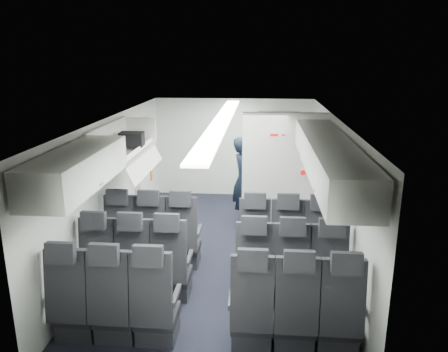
% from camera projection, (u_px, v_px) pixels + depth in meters
% --- Properties ---
extents(cabin_shell, '(3.41, 6.01, 2.16)m').
position_uv_depth(cabin_shell, '(222.00, 185.00, 6.71)').
color(cabin_shell, black).
rests_on(cabin_shell, ground).
extents(seat_row_front, '(3.33, 0.56, 1.24)m').
position_uv_depth(seat_row_front, '(219.00, 242.00, 6.39)').
color(seat_row_front, '#28272A').
rests_on(seat_row_front, cabin_shell).
extents(seat_row_mid, '(3.33, 0.56, 1.24)m').
position_uv_depth(seat_row_mid, '(212.00, 271.00, 5.52)').
color(seat_row_mid, '#28272A').
rests_on(seat_row_mid, cabin_shell).
extents(seat_row_rear, '(3.33, 0.56, 1.24)m').
position_uv_depth(seat_row_rear, '(203.00, 311.00, 4.66)').
color(seat_row_rear, '#28272A').
rests_on(seat_row_rear, cabin_shell).
extents(overhead_bin_left_rear, '(0.53, 1.80, 0.40)m').
position_uv_depth(overhead_bin_left_rear, '(77.00, 169.00, 4.70)').
color(overhead_bin_left_rear, white).
rests_on(overhead_bin_left_rear, cabin_shell).
extents(overhead_bin_left_front_open, '(0.64, 1.70, 0.72)m').
position_uv_depth(overhead_bin_left_front_open, '(123.00, 147.00, 6.42)').
color(overhead_bin_left_front_open, '#9E9E93').
rests_on(overhead_bin_left_front_open, cabin_shell).
extents(overhead_bin_right_rear, '(0.53, 1.80, 0.40)m').
position_uv_depth(overhead_bin_right_rear, '(341.00, 175.00, 4.48)').
color(overhead_bin_right_rear, white).
rests_on(overhead_bin_right_rear, cabin_shell).
extents(overhead_bin_right_front, '(0.53, 1.70, 0.40)m').
position_uv_depth(overhead_bin_right_front, '(319.00, 142.00, 6.16)').
color(overhead_bin_right_front, white).
rests_on(overhead_bin_right_front, cabin_shell).
extents(bulkhead_partition, '(1.40, 0.15, 2.13)m').
position_uv_depth(bulkhead_partition, '(283.00, 175.00, 7.41)').
color(bulkhead_partition, silver).
rests_on(bulkhead_partition, cabin_shell).
extents(galley_unit, '(0.85, 0.52, 1.90)m').
position_uv_depth(galley_unit, '(277.00, 157.00, 9.29)').
color(galley_unit, '#939399').
rests_on(galley_unit, cabin_shell).
extents(boarding_door, '(0.12, 1.27, 1.86)m').
position_uv_depth(boarding_door, '(144.00, 168.00, 8.37)').
color(boarding_door, silver).
rests_on(boarding_door, cabin_shell).
extents(flight_attendant, '(0.43, 0.62, 1.63)m').
position_uv_depth(flight_attendant, '(243.00, 180.00, 8.05)').
color(flight_attendant, black).
rests_on(flight_attendant, ground).
extents(carry_on_bag, '(0.37, 0.27, 0.21)m').
position_uv_depth(carry_on_bag, '(132.00, 139.00, 6.60)').
color(carry_on_bag, black).
rests_on(carry_on_bag, overhead_bin_left_front_open).
extents(papers, '(0.20, 0.06, 0.14)m').
position_uv_depth(papers, '(254.00, 172.00, 7.94)').
color(papers, white).
rests_on(papers, flight_attendant).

